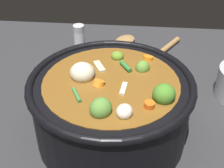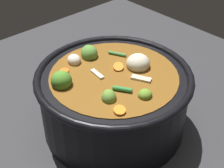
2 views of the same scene
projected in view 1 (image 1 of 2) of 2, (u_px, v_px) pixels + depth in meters
name	position (u px, v px, depth m)	size (l,w,h in m)	color
ground_plane	(111.00, 134.00, 0.70)	(1.10, 1.10, 0.00)	#2D2D30
cooking_pot	(111.00, 107.00, 0.66)	(0.33, 0.33, 0.17)	black
wooden_spoon	(140.00, 46.00, 1.01)	(0.22, 0.22, 0.02)	#9B7342
salt_shaker	(79.00, 40.00, 0.95)	(0.03, 0.03, 0.10)	silver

